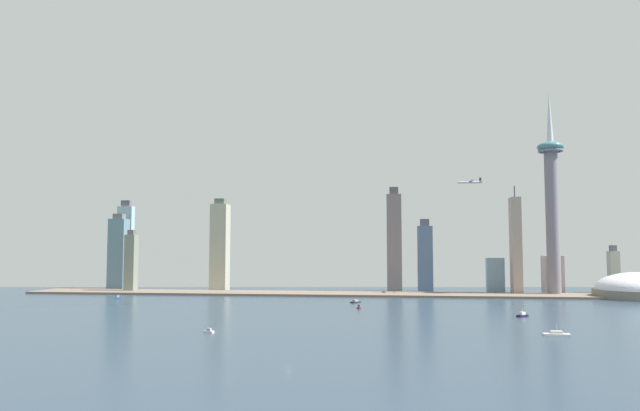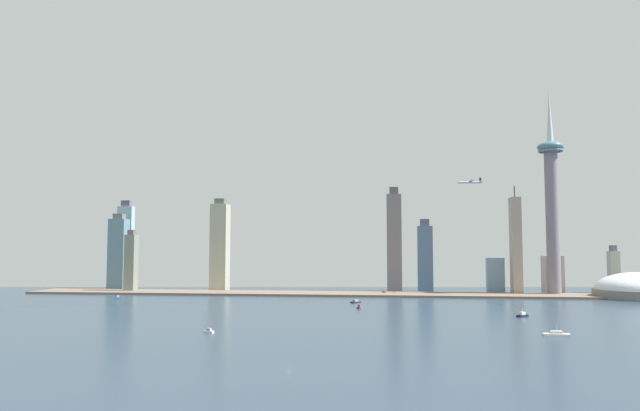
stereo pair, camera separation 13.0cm
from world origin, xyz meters
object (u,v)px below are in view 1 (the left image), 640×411
Objects in this scene: airplane at (470,182)px; boat_2 at (522,315)px; skyscraper_0 at (516,246)px; boat_1 at (355,302)px; skyscraper_8 at (118,253)px; skyscraper_5 at (220,247)px; stadium_dome at (639,290)px; boat_6 at (209,331)px; skyscraper_4 at (425,257)px; skyscraper_3 at (131,263)px; boat_0 at (359,307)px; skyscraper_2 at (394,241)px; boat_5 at (557,334)px; skyscraper_1 at (553,275)px; skyscraper_7 at (495,276)px; skyscraper_6 at (125,246)px; observation_tower at (552,196)px; boat_4 at (118,298)px; skyscraper_9 at (614,271)px.

boat_2 is at bearing 88.97° from airplane.
skyscraper_0 is 10.48× the size of boat_1.
skyscraper_0 is at bearing -2.50° from skyscraper_8.
stadium_dome is at bearing -6.30° from skyscraper_5.
skyscraper_0 is at bearing 77.96° from boat_6.
boat_2 is (73.80, -340.50, -48.98)m from skyscraper_4.
skyscraper_3 is 405.93m from boat_0.
skyscraper_2 is 51.55m from skyscraper_4.
boat_1 is 1.70× the size of boat_6.
skyscraper_8 reaches higher than boat_5.
skyscraper_8 is 545.29m from boat_6.
skyscraper_1 is 4.44× the size of boat_2.
skyscraper_6 is at bearing 176.07° from skyscraper_7.
skyscraper_3 is at bearing -178.66° from observation_tower.
skyscraper_2 is 16.36× the size of boat_0.
stadium_dome is 409.71m from boat_5.
skyscraper_0 is (-47.17, 10.36, -67.82)m from observation_tower.
airplane is (-202.01, 31.34, 144.87)m from stadium_dome.
skyscraper_7 is at bearing -10.99° from skyscraper_2.
skyscraper_1 is (6.90, 36.70, -108.36)m from observation_tower.
skyscraper_7 is 0.43× the size of skyscraper_8.
skyscraper_2 is 1.72× the size of skyscraper_3.
boat_6 is (-343.62, -417.73, -133.73)m from observation_tower.
boat_2 is 483.01m from boat_4.
boat_6 is at bearing -124.70° from skyscraper_0.
boat_4 is at bearing 149.28° from boat_6.
boat_6 is at bearing -105.14° from skyscraper_2.
boat_5 is (73.51, -463.54, -49.37)m from skyscraper_4.
skyscraper_0 is 2.82× the size of skyscraper_1.
boat_0 is 320.21m from boat_4.
skyscraper_7 is 569.13m from skyscraper_8.
boat_4 is at bearing -161.19° from skyscraper_7.
skyscraper_0 is 532.41m from boat_4.
boat_2 is (161.92, -128.28, 0.33)m from boat_1.
observation_tower is 135.51m from skyscraper_7.
skyscraper_9 is at bearing 2.01° from skyscraper_2.
skyscraper_7 is 308.56m from boat_0.
skyscraper_6 reaches higher than stadium_dome.
boat_4 is (-508.88, -142.18, -65.45)m from skyscraper_0.
observation_tower is 1.81× the size of skyscraper_2.
skyscraper_6 is at bearing 174.09° from skyscraper_0.
skyscraper_0 is 524.86m from boat_6.
skyscraper_4 reaches higher than boat_6.
skyscraper_2 is at bearing 163.29° from skyscraper_0.
skyscraper_0 reaches higher than skyscraper_7.
airplane is (-13.07, 394.78, 153.74)m from boat_5.
boat_4 is at bearing 120.71° from boat_1.
skyscraper_7 reaches higher than stadium_dome.
boat_1 is (390.10, -220.15, -66.70)m from skyscraper_6.
boat_1 is at bearing -145.05° from skyscraper_1.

